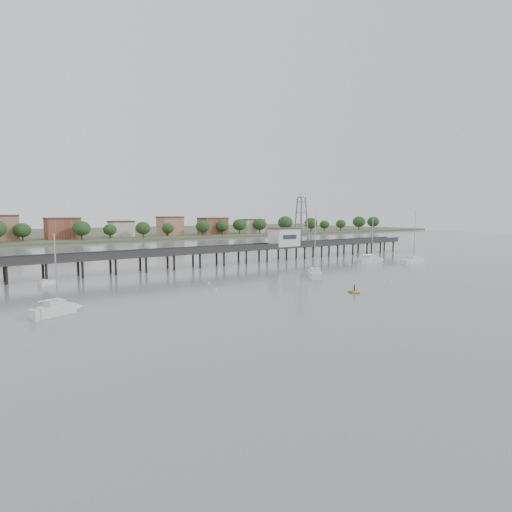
# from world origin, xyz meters

# --- Properties ---
(ground_plane) EXTENTS (500.00, 500.00, 0.00)m
(ground_plane) POSITION_xyz_m (0.00, 0.00, 0.00)
(ground_plane) COLOR slate
(ground_plane) RESTS_ON ground
(pier) EXTENTS (150.00, 5.00, 5.50)m
(pier) POSITION_xyz_m (0.00, 60.00, 3.79)
(pier) COLOR #2D2823
(pier) RESTS_ON ground
(pier_building) EXTENTS (8.40, 5.40, 5.30)m
(pier_building) POSITION_xyz_m (25.00, 60.00, 6.67)
(pier_building) COLOR silver
(pier_building) RESTS_ON ground
(lattice_tower) EXTENTS (3.20, 3.20, 15.50)m
(lattice_tower) POSITION_xyz_m (31.50, 60.00, 11.10)
(lattice_tower) COLOR slate
(lattice_tower) RESTS_ON ground
(sailboat_c) EXTENTS (7.15, 8.25, 14.02)m
(sailboat_c) POSITION_xyz_m (9.97, 31.43, 0.64)
(sailboat_c) COLOR silver
(sailboat_c) RESTS_ON ground
(sailboat_d) EXTENTS (9.27, 3.04, 15.06)m
(sailboat_d) POSITION_xyz_m (49.30, 33.04, 0.63)
(sailboat_d) COLOR silver
(sailboat_d) RESTS_ON ground
(sailboat_e) EXTENTS (8.42, 3.37, 13.54)m
(sailboat_e) POSITION_xyz_m (41.47, 40.80, 0.64)
(sailboat_e) COLOR silver
(sailboat_e) RESTS_ON ground
(sailboat_a) EXTENTS (7.13, 4.55, 11.53)m
(sailboat_a) POSITION_xyz_m (-41.70, 26.43, 0.65)
(sailboat_a) COLOR silver
(sailboat_a) RESTS_ON ground
(white_tender) EXTENTS (3.55, 2.60, 1.27)m
(white_tender) POSITION_xyz_m (-39.08, 52.86, 0.39)
(white_tender) COLOR silver
(white_tender) RESTS_ON ground
(yellow_dinghy) EXTENTS (1.90, 0.57, 2.66)m
(yellow_dinghy) POSITION_xyz_m (2.17, 13.29, 0.00)
(yellow_dinghy) COLOR yellow
(yellow_dinghy) RESTS_ON ground
(dinghy_occupant) EXTENTS (0.60, 1.30, 0.30)m
(dinghy_occupant) POSITION_xyz_m (2.17, 13.29, 0.00)
(dinghy_occupant) COLOR black
(dinghy_occupant) RESTS_ON ground
(mooring_buoys) EXTENTS (87.71, 24.64, 0.39)m
(mooring_buoys) POSITION_xyz_m (4.52, 29.35, 0.08)
(mooring_buoys) COLOR beige
(mooring_buoys) RESTS_ON ground
(far_shore) EXTENTS (500.00, 170.00, 10.40)m
(far_shore) POSITION_xyz_m (0.36, 239.58, 0.95)
(far_shore) COLOR #475133
(far_shore) RESTS_ON ground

